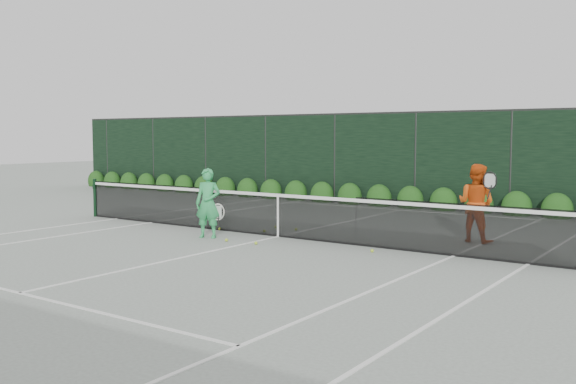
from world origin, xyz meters
The scene contains 8 objects.
ground centered at (0.00, 0.00, 0.00)m, with size 80.00×80.00×0.00m, color gray.
tennis_net centered at (-0.02, 0.00, 0.53)m, with size 12.90×0.10×1.07m.
player_woman centered at (-1.21, -1.00, 0.78)m, with size 0.67×0.56×1.56m.
player_man centered at (3.90, 1.85, 0.84)m, with size 0.96×0.76×1.68m.
court_lines centered at (0.00, 0.00, 0.01)m, with size 11.03×23.83×0.01m.
windscreen_fence centered at (0.00, -2.71, 1.51)m, with size 32.00×21.07×3.06m.
hedge_row centered at (0.00, 7.15, 0.23)m, with size 31.66×0.65×0.94m.
tennis_balls centered at (-0.15, -0.06, 0.03)m, with size 4.48×2.27×0.07m.
Camera 1 is at (8.43, -11.63, 2.28)m, focal length 40.00 mm.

